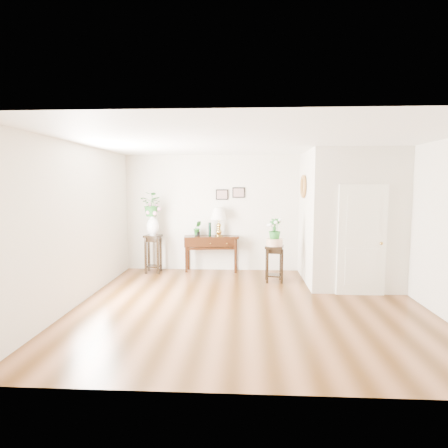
# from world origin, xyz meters

# --- Properties ---
(floor) EXTENTS (6.00, 5.50, 0.02)m
(floor) POSITION_xyz_m (0.00, 0.00, 0.00)
(floor) COLOR brown
(floor) RESTS_ON ground
(ceiling) EXTENTS (6.00, 5.50, 0.02)m
(ceiling) POSITION_xyz_m (0.00, 0.00, 2.80)
(ceiling) COLOR white
(ceiling) RESTS_ON ground
(wall_back) EXTENTS (6.00, 0.02, 2.80)m
(wall_back) POSITION_xyz_m (0.00, 2.75, 1.40)
(wall_back) COLOR silver
(wall_back) RESTS_ON ground
(wall_front) EXTENTS (6.00, 0.02, 2.80)m
(wall_front) POSITION_xyz_m (0.00, -2.75, 1.40)
(wall_front) COLOR silver
(wall_front) RESTS_ON ground
(wall_left) EXTENTS (0.02, 5.50, 2.80)m
(wall_left) POSITION_xyz_m (-3.00, 0.00, 1.40)
(wall_left) COLOR silver
(wall_left) RESTS_ON ground
(wall_right) EXTENTS (0.02, 5.50, 2.80)m
(wall_right) POSITION_xyz_m (3.00, 0.00, 1.40)
(wall_right) COLOR silver
(wall_right) RESTS_ON ground
(partition) EXTENTS (1.80, 1.95, 2.80)m
(partition) POSITION_xyz_m (2.10, 1.77, 1.40)
(partition) COLOR silver
(partition) RESTS_ON floor
(door) EXTENTS (0.90, 0.05, 2.10)m
(door) POSITION_xyz_m (2.10, 0.78, 1.05)
(door) COLOR white
(door) RESTS_ON floor
(art_print_left) EXTENTS (0.30, 0.02, 0.25)m
(art_print_left) POSITION_xyz_m (-0.65, 2.73, 1.85)
(art_print_left) COLOR black
(art_print_left) RESTS_ON wall_back
(art_print_right) EXTENTS (0.30, 0.02, 0.25)m
(art_print_right) POSITION_xyz_m (-0.25, 2.73, 1.90)
(art_print_right) COLOR black
(art_print_right) RESTS_ON wall_back
(wall_ornament) EXTENTS (0.07, 0.51, 0.51)m
(wall_ornament) POSITION_xyz_m (1.16, 1.90, 2.05)
(wall_ornament) COLOR #A86D3C
(wall_ornament) RESTS_ON partition
(console_table) EXTENTS (1.34, 0.59, 0.86)m
(console_table) POSITION_xyz_m (-0.90, 2.57, 0.43)
(console_table) COLOR black
(console_table) RESTS_ON floor
(table_lamp) EXTENTS (0.50, 0.50, 0.69)m
(table_lamp) POSITION_xyz_m (-0.72, 2.57, 1.21)
(table_lamp) COLOR #AC8637
(table_lamp) RESTS_ON console_table
(green_vase) EXTENTS (0.08, 0.08, 0.32)m
(green_vase) POSITION_xyz_m (-0.94, 2.57, 1.03)
(green_vase) COLOR black
(green_vase) RESTS_ON console_table
(potted_plant) EXTENTS (0.23, 0.21, 0.35)m
(potted_plant) POSITION_xyz_m (-1.24, 2.57, 1.04)
(potted_plant) COLOR #206521
(potted_plant) RESTS_ON console_table
(plant_stand_a) EXTENTS (0.41, 0.41, 0.90)m
(plant_stand_a) POSITION_xyz_m (-2.27, 2.36, 0.45)
(plant_stand_a) COLOR black
(plant_stand_a) RESTS_ON floor
(porcelain_vase) EXTENTS (0.34, 0.34, 0.50)m
(porcelain_vase) POSITION_xyz_m (-2.27, 2.36, 1.13)
(porcelain_vase) COLOR white
(porcelain_vase) RESTS_ON plant_stand_a
(lily_arrangement) EXTENTS (0.65, 0.61, 0.57)m
(lily_arrangement) POSITION_xyz_m (-2.27, 2.36, 1.59)
(lily_arrangement) COLOR #206521
(lily_arrangement) RESTS_ON porcelain_vase
(plant_stand_b) EXTENTS (0.43, 0.43, 0.78)m
(plant_stand_b) POSITION_xyz_m (0.54, 1.67, 0.39)
(plant_stand_b) COLOR black
(plant_stand_b) RESTS_ON floor
(ceramic_bowl) EXTENTS (0.38, 0.38, 0.16)m
(ceramic_bowl) POSITION_xyz_m (0.54, 1.67, 0.86)
(ceramic_bowl) COLOR beige
(ceramic_bowl) RESTS_ON plant_stand_b
(narcissus) EXTENTS (0.33, 0.33, 0.47)m
(narcissus) POSITION_xyz_m (0.54, 1.67, 1.14)
(narcissus) COLOR #206521
(narcissus) RESTS_ON ceramic_bowl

